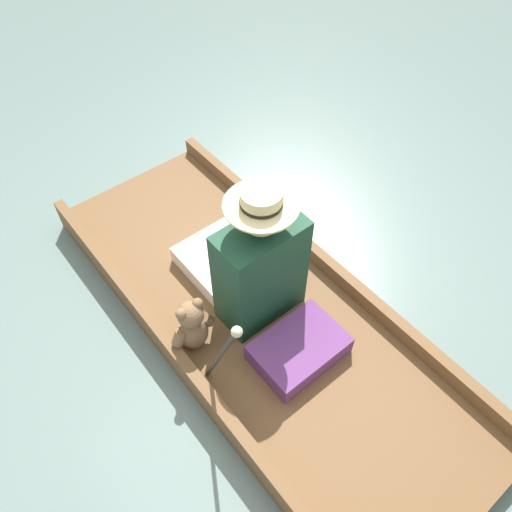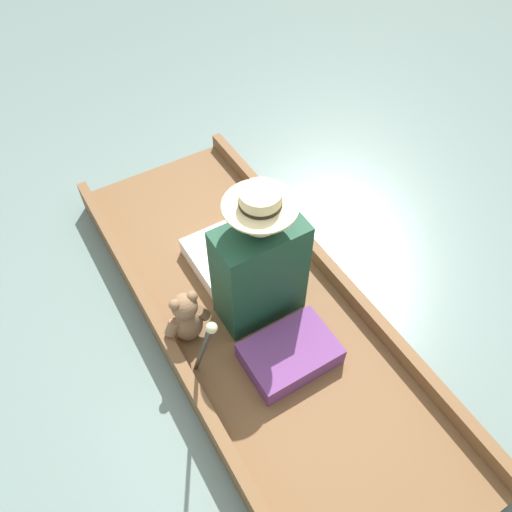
{
  "view_description": "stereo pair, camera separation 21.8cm",
  "coord_description": "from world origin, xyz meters",
  "px_view_note": "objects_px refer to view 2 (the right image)",
  "views": [
    {
      "loc": [
        -0.95,
        -1.17,
        2.45
      ],
      "look_at": [
        0.03,
        0.05,
        0.53
      ],
      "focal_mm": 35.0,
      "sensor_mm": 36.0,
      "label": 1
    },
    {
      "loc": [
        -0.77,
        -1.29,
        2.45
      ],
      "look_at": [
        0.03,
        0.05,
        0.53
      ],
      "focal_mm": 35.0,
      "sensor_mm": 36.0,
      "label": 2
    }
  ],
  "objects_px": {
    "seated_person": "(252,263)",
    "wine_glass": "(279,227)",
    "teddy_bear": "(187,318)",
    "walking_cane": "(204,347)"
  },
  "relations": [
    {
      "from": "wine_glass",
      "to": "walking_cane",
      "type": "height_order",
      "value": "walking_cane"
    },
    {
      "from": "teddy_bear",
      "to": "walking_cane",
      "type": "xyz_separation_m",
      "value": [
        -0.06,
        -0.35,
        0.3
      ]
    },
    {
      "from": "teddy_bear",
      "to": "walking_cane",
      "type": "height_order",
      "value": "walking_cane"
    },
    {
      "from": "seated_person",
      "to": "walking_cane",
      "type": "relative_size",
      "value": 1.08
    },
    {
      "from": "teddy_bear",
      "to": "wine_glass",
      "type": "bearing_deg",
      "value": 24.15
    },
    {
      "from": "seated_person",
      "to": "teddy_bear",
      "type": "distance_m",
      "value": 0.44
    },
    {
      "from": "seated_person",
      "to": "wine_glass",
      "type": "height_order",
      "value": "seated_person"
    },
    {
      "from": "seated_person",
      "to": "wine_glass",
      "type": "relative_size",
      "value": 7.3
    },
    {
      "from": "teddy_bear",
      "to": "walking_cane",
      "type": "relative_size",
      "value": 0.45
    },
    {
      "from": "teddy_bear",
      "to": "walking_cane",
      "type": "distance_m",
      "value": 0.47
    }
  ]
}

